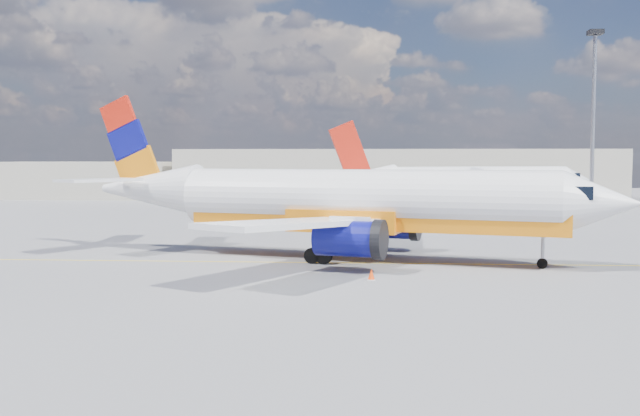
{
  "coord_description": "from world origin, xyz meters",
  "views": [
    {
      "loc": [
        0.41,
        -41.47,
        6.58
      ],
      "look_at": [
        -2.51,
        2.46,
        3.5
      ],
      "focal_mm": 40.0,
      "sensor_mm": 36.0,
      "label": 1
    }
  ],
  "objects": [
    {
      "name": "taxi_line",
      "position": [
        0.0,
        3.0,
        0.01
      ],
      "size": [
        70.0,
        0.15,
        0.01
      ],
      "primitive_type": "cube",
      "color": "yellow",
      "rests_on": "ground"
    },
    {
      "name": "traffic_cone",
      "position": [
        0.65,
        -3.22,
        0.3
      ],
      "size": [
        0.44,
        0.44,
        0.62
      ],
      "color": "white",
      "rests_on": "ground"
    },
    {
      "name": "floodlight_mast",
      "position": [
        23.86,
        34.79,
        11.87
      ],
      "size": [
        1.45,
        1.45,
        19.8
      ],
      "color": "gray",
      "rests_on": "ground"
    },
    {
      "name": "terminal_main",
      "position": [
        5.0,
        75.0,
        4.0
      ],
      "size": [
        70.0,
        14.0,
        8.0
      ],
      "primitive_type": "cube",
      "color": "#BCB5A1",
      "rests_on": "ground"
    },
    {
      "name": "second_jet",
      "position": [
        13.01,
        43.53,
        3.58
      ],
      "size": [
        34.86,
        26.25,
        10.75
      ],
      "rotation": [
        0.0,
        0.0,
        0.42
      ],
      "color": "white",
      "rests_on": "ground"
    },
    {
      "name": "ground",
      "position": [
        0.0,
        0.0,
        0.0
      ],
      "size": [
        240.0,
        240.0,
        0.0
      ],
      "primitive_type": "plane",
      "color": "#5E5D62",
      "rests_on": "ground"
    },
    {
      "name": "main_jet",
      "position": [
        -0.9,
        4.8,
        3.73
      ],
      "size": [
        37.05,
        28.26,
        11.2
      ],
      "rotation": [
        0.0,
        0.0,
        -0.27
      ],
      "color": "white",
      "rests_on": "ground"
    },
    {
      "name": "terminal_annex",
      "position": [
        -45.0,
        72.0,
        3.0
      ],
      "size": [
        26.0,
        10.0,
        6.0
      ],
      "primitive_type": "cube",
      "color": "#BCB5A1",
      "rests_on": "ground"
    }
  ]
}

